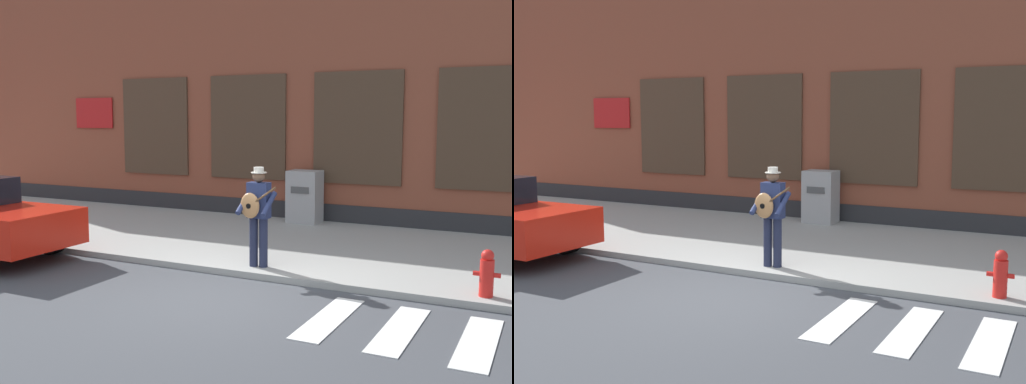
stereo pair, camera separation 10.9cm
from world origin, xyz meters
TOP-DOWN VIEW (x-y plane):
  - ground_plane at (0.00, 0.00)m, footprint 160.00×160.00m
  - sidewalk at (0.00, 3.86)m, footprint 28.00×5.37m
  - building_backdrop at (-0.00, 8.53)m, footprint 28.00×4.06m
  - busker at (-0.20, 1.58)m, footprint 0.70×0.51m
  - utility_box at (-1.17, 6.09)m, footprint 0.78×0.63m
  - fire_hydrant at (3.56, 1.53)m, footprint 0.38×0.20m

SIDE VIEW (x-z plane):
  - ground_plane at x=0.00m, z-range 0.00..0.00m
  - sidewalk at x=0.00m, z-range 0.00..0.11m
  - fire_hydrant at x=3.56m, z-range 0.11..0.81m
  - utility_box at x=-1.17m, z-range 0.11..1.41m
  - busker at x=-0.20m, z-range 0.23..1.98m
  - building_backdrop at x=0.00m, z-range -0.01..7.43m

